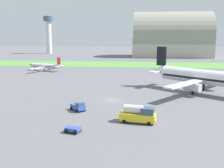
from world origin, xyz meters
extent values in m
plane|color=slate|center=(0.00, 0.00, 0.00)|extent=(600.00, 600.00, 0.00)
cube|color=#549342|center=(0.00, 79.10, 0.04)|extent=(360.00, 28.00, 0.08)
cylinder|color=silver|center=(-35.46, 50.04, 2.26)|extent=(13.51, 5.79, 1.88)
cone|color=black|center=(-42.66, 52.26, 2.26)|extent=(2.34, 2.32, 1.85)
cone|color=silver|center=(-27.90, 47.71, 2.49)|extent=(3.02, 2.40, 1.69)
cube|color=red|center=(-35.46, 50.04, 2.12)|extent=(12.80, 5.61, 0.26)
cube|color=silver|center=(-36.63, 44.98, 1.93)|extent=(4.31, 10.28, 0.19)
cube|color=silver|center=(-33.58, 54.88, 1.93)|extent=(4.31, 10.28, 0.19)
cylinder|color=#B7BABF|center=(-36.58, 46.92, 1.93)|extent=(1.62, 1.02, 0.60)
cylinder|color=#B7BABF|center=(-34.63, 53.25, 1.93)|extent=(1.62, 1.02, 0.60)
cube|color=red|center=(-28.26, 47.83, 4.71)|extent=(1.69, 0.72, 3.01)
cube|color=silver|center=(-28.65, 46.57, 2.45)|extent=(1.86, 2.85, 0.15)
cube|color=silver|center=(-27.88, 49.08, 2.45)|extent=(1.86, 2.85, 0.15)
cylinder|color=black|center=(-40.86, 51.71, 0.66)|extent=(0.34, 0.34, 1.32)
cylinder|color=black|center=(-35.11, 47.99, 0.66)|extent=(0.34, 0.34, 1.32)
cylinder|color=black|center=(-34.01, 51.55, 0.66)|extent=(0.34, 0.34, 1.32)
cylinder|color=white|center=(24.29, 10.37, 4.52)|extent=(22.75, 19.42, 3.97)
cone|color=white|center=(12.47, 19.89, 5.01)|extent=(6.18, 5.96, 3.58)
cube|color=black|center=(24.29, 10.37, 4.22)|extent=(21.68, 18.57, 0.56)
cube|color=white|center=(29.17, 17.58, 3.82)|extent=(12.85, 15.09, 0.40)
cube|color=white|center=(18.29, 4.07, 3.82)|extent=(12.85, 15.09, 0.40)
cylinder|color=#B7BABF|center=(27.21, 15.15, 2.40)|extent=(4.75, 4.42, 2.19)
cylinder|color=#B7BABF|center=(20.25, 6.50, 2.40)|extent=(4.75, 4.42, 2.19)
cube|color=black|center=(13.03, 19.44, 9.39)|extent=(2.83, 2.41, 5.78)
cube|color=white|center=(14.62, 21.41, 4.91)|extent=(4.86, 5.30, 0.32)
cube|color=white|center=(11.45, 17.47, 4.91)|extent=(4.86, 5.30, 0.32)
cylinder|color=black|center=(24.84, 13.94, 1.26)|extent=(0.72, 0.72, 2.53)
cylinder|color=black|center=(20.92, 9.07, 1.26)|extent=(0.72, 0.72, 2.53)
cube|color=yellow|center=(6.24, -16.31, 1.05)|extent=(6.82, 3.50, 1.40)
cylinder|color=silver|center=(5.48, -16.18, 2.52)|extent=(3.79, 2.14, 1.54)
cube|color=#334C60|center=(8.04, -16.63, 2.35)|extent=(2.66, 2.39, 1.20)
cylinder|color=black|center=(8.69, -15.53, 0.35)|extent=(0.73, 0.37, 0.70)
cylinder|color=black|center=(8.27, -17.89, 0.35)|extent=(0.73, 0.37, 0.70)
cylinder|color=black|center=(4.21, -14.73, 0.35)|extent=(0.73, 0.37, 0.70)
cylinder|color=black|center=(3.79, -17.10, 0.35)|extent=(0.73, 0.37, 0.70)
cube|color=#334FB2|center=(-6.49, -9.83, 0.80)|extent=(3.76, 3.87, 0.90)
cube|color=#334C60|center=(-5.81, -10.57, 1.60)|extent=(1.99, 1.98, 0.70)
cylinder|color=black|center=(-4.98, -10.15, 0.35)|extent=(0.66, 0.68, 0.70)
cylinder|color=black|center=(-6.30, -11.36, 0.35)|extent=(0.66, 0.68, 0.70)
cylinder|color=black|center=(-6.68, -8.29, 0.35)|extent=(0.66, 0.68, 0.70)
cylinder|color=black|center=(-8.01, -9.51, 0.35)|extent=(0.66, 0.68, 0.70)
cube|color=#334FB2|center=(-4.34, -22.58, 0.62)|extent=(2.71, 2.07, 0.55)
cylinder|color=black|center=(-5.35, -23.09, 0.35)|extent=(0.74, 0.42, 0.70)
cylinder|color=black|center=(-4.96, -21.64, 0.35)|extent=(0.74, 0.42, 0.70)
cylinder|color=black|center=(-3.73, -23.52, 0.35)|extent=(0.74, 0.42, 0.70)
cylinder|color=black|center=(-3.34, -22.08, 0.35)|extent=(0.74, 0.42, 0.70)
cube|color=#B2AD9E|center=(28.69, 134.47, 6.53)|extent=(55.05, 28.89, 13.06)
cylinder|color=gray|center=(28.69, 134.47, 15.95)|extent=(53.95, 31.78, 31.78)
cylinder|color=silver|center=(-69.78, 155.80, 13.38)|extent=(4.40, 4.40, 26.75)
cylinder|color=#38566B|center=(-69.78, 155.80, 28.75)|extent=(8.00, 8.00, 4.00)
camera|label=1|loc=(6.43, -63.40, 15.98)|focal=42.65mm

